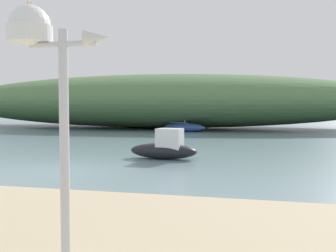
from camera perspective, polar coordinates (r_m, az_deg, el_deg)
name	(u,v)px	position (r m, az deg, el deg)	size (l,w,h in m)	color
ground_plane	(59,170)	(13.78, -15.97, -6.39)	(120.00, 120.00, 0.00)	gray
distant_hill	(154,101)	(39.63, -2.05, 3.73)	(47.27, 15.11, 5.44)	#517547
mast_structure	(39,49)	(5.11, -18.66, 10.88)	(1.34, 0.56, 3.28)	silver
sailboat_far_left	(185,127)	(33.26, 2.48, -0.17)	(4.20, 2.42, 3.98)	#2D4C9E
motorboat_outer_mooring	(165,148)	(16.01, -0.47, -3.27)	(2.97, 1.27, 1.28)	black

